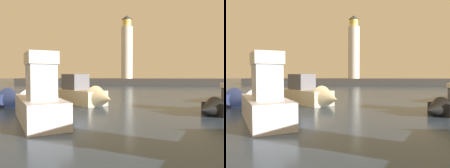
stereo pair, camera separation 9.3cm
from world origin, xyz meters
The scene contains 5 objects.
ground_plane centered at (0.00, 30.89, 0.00)m, with size 220.00×220.00×0.00m, color #2D3D51.
breakwater centered at (0.00, 61.78, 0.86)m, with size 67.10×6.50×1.73m, color #423F3D.
lighthouse centered at (-1.65, 61.78, 10.10)m, with size 3.18×3.18×17.68m.
motorboat_2 centered at (-5.56, 12.98, 1.27)m, with size 6.67×8.49×4.50m.
motorboat_4 centered at (-4.22, 20.60, 0.98)m, with size 7.84×7.15×3.37m.
Camera 1 is at (0.95, -0.95, 3.00)m, focal length 35.52 mm.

